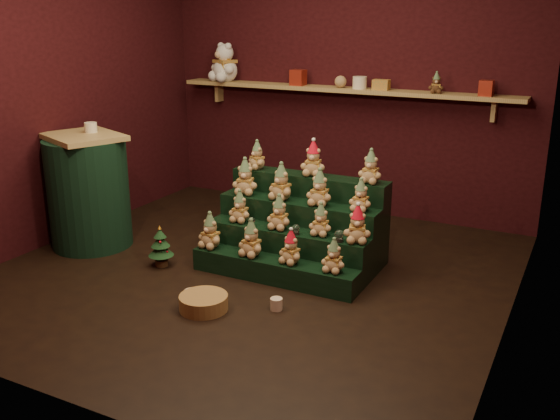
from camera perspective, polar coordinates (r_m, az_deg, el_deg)
The scene contains 41 objects.
ground at distance 5.15m, azimuth -2.71°, elevation -5.80°, with size 4.00×4.00×0.00m, color black.
back_wall at distance 6.61m, azimuth 6.16°, elevation 11.93°, with size 4.00×0.10×2.80m, color black.
front_wall at distance 3.19m, azimuth -21.75°, elevation 4.73°, with size 4.00×0.10×2.80m, color black.
left_wall at distance 6.06m, azimuth -20.30°, elevation 10.44°, with size 0.10×4.00×2.80m, color black.
right_wall at distance 4.15m, azimuth 22.60°, elevation 7.36°, with size 0.10×4.00×2.80m, color black.
back_shelf at distance 6.46m, azimuth 5.55°, elevation 10.87°, with size 3.60×0.26×0.24m.
riser_tier_front at distance 4.98m, azimuth -0.56°, elevation -5.50°, with size 1.40×0.22×0.18m, color black.
riser_tier_midfront at distance 5.12m, azimuth 0.58°, elevation -3.72°, with size 1.40×0.22×0.36m, color black.
riser_tier_midback at distance 5.28m, azimuth 1.65°, elevation -2.03°, with size 1.40×0.22×0.54m, color black.
riser_tier_back at distance 5.44m, azimuth 2.66°, elevation -0.45°, with size 1.40×0.22×0.72m, color black.
teddy_0 at distance 5.17m, azimuth -6.39°, elevation -1.87°, with size 0.21×0.19×0.30m, color tan, non-canonical shape.
teddy_1 at distance 4.97m, azimuth -2.64°, elevation -2.59°, with size 0.21×0.19×0.30m, color tan, non-canonical shape.
teddy_2 at distance 4.82m, azimuth 1.01°, elevation -3.40°, with size 0.19×0.17×0.27m, color tan, non-canonical shape.
teddy_3 at distance 4.69m, azimuth 4.95°, elevation -4.16°, with size 0.19×0.17×0.26m, color tan, non-canonical shape.
teddy_4 at distance 5.23m, azimuth -3.69°, elevation 0.33°, with size 0.19×0.17×0.27m, color tan, non-canonical shape.
teddy_5 at distance 5.04m, azimuth -0.07°, elevation -0.22°, with size 0.20×0.18×0.28m, color tan, non-canonical shape.
teddy_6 at distance 4.91m, azimuth 3.75°, elevation -0.87°, with size 0.19×0.17×0.26m, color tan, non-canonical shape.
teddy_7 at distance 4.78m, azimuth 7.10°, elevation -1.29°, with size 0.21×0.19×0.29m, color tan, non-canonical shape.
teddy_8 at distance 5.38m, azimuth -3.20°, elevation 3.06°, with size 0.22×0.20×0.31m, color tan, non-canonical shape.
teddy_9 at distance 5.20m, azimuth 0.12°, elevation 2.59°, with size 0.22×0.20×0.31m, color tan, non-canonical shape.
teddy_10 at distance 5.06m, azimuth 3.65°, elevation 2.05°, with size 0.21×0.19×0.30m, color tan, non-canonical shape.
teddy_11 at distance 4.95m, azimuth 7.41°, elevation 1.35°, with size 0.18×0.16×0.26m, color tan, non-canonical shape.
teddy_12 at distance 5.52m, azimuth -2.10°, elevation 5.05°, with size 0.18×0.16×0.25m, color tan, non-canonical shape.
teddy_13 at distance 5.28m, azimuth 3.06°, elevation 4.72°, with size 0.21×0.19×0.30m, color tan, non-canonical shape.
teddy_14 at distance 5.09m, azimuth 8.30°, elevation 3.94°, with size 0.19×0.18×0.27m, color tan, non-canonical shape.
snow_globe_a at distance 5.13m, azimuth -2.62°, elevation -1.09°, with size 0.06×0.06×0.08m.
snow_globe_b at distance 4.95m, azimuth 1.45°, elevation -1.77°, with size 0.06×0.06×0.08m.
snow_globe_c at distance 4.81m, azimuth 5.42°, elevation -2.36°, with size 0.07×0.07×0.09m.
side_table at distance 5.86m, azimuth -17.10°, elevation 1.63°, with size 0.83×0.77×1.03m.
table_ornament at distance 5.81m, azimuth -16.92°, elevation 7.24°, with size 0.11×0.11×0.09m, color #EDE5C3.
mini_christmas_tree at distance 5.32m, azimuth -10.86°, elevation -3.28°, with size 0.21×0.21×0.36m.
mug_left at distance 4.66m, azimuth -8.09°, elevation -7.86°, with size 0.10×0.10×0.10m, color beige.
mug_right at distance 4.53m, azimuth -0.33°, elevation -8.59°, with size 0.09×0.09×0.09m, color beige.
wicker_basket at distance 4.56m, azimuth -7.00°, elevation -8.40°, with size 0.35×0.35×0.11m, color #A17541.
white_bear at distance 7.01m, azimuth -5.07°, elevation 13.75°, with size 0.37×0.33×0.52m, color white, non-canonical shape.
brown_bear at distance 6.12m, azimuth 14.09°, elevation 11.22°, with size 0.14×0.12×0.19m, color #4C3319, non-canonical shape.
gift_tin_red_a at distance 6.61m, azimuth 1.68°, elevation 12.02°, with size 0.14×0.14×0.16m, color maroon.
gift_tin_cream at distance 6.35m, azimuth 7.29°, elevation 11.48°, with size 0.14×0.14×0.12m, color #EDE5C3.
gift_tin_red_b at distance 6.05m, azimuth 18.34°, elevation 10.54°, with size 0.12×0.12×0.14m, color maroon.
shelf_plush_ball at distance 6.42m, azimuth 5.56°, elevation 11.60°, with size 0.12×0.12×0.12m, color tan.
scarf_gift_box at distance 6.28m, azimuth 9.23°, elevation 11.23°, with size 0.16×0.10×0.10m, color orange.
Camera 1 is at (2.37, -4.09, 2.04)m, focal length 40.00 mm.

